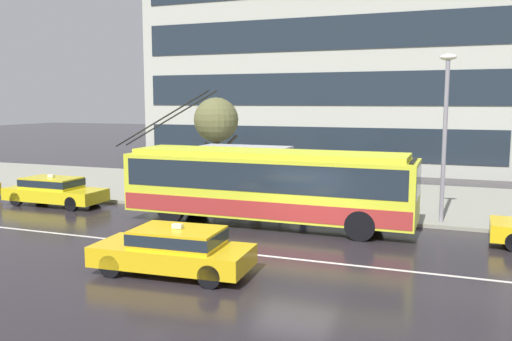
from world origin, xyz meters
name	(u,v)px	position (x,y,z in m)	size (l,w,h in m)	color
ground_plane	(296,248)	(0.00, 0.00, 0.00)	(160.00, 160.00, 0.00)	#272226
sidewalk_slab	(351,197)	(0.00, 9.33, 0.07)	(80.00, 10.00, 0.14)	gray
lane_centre_line	(285,258)	(0.00, -1.20, 0.00)	(72.00, 0.14, 0.01)	silver
trolleybus	(267,184)	(-1.97, 2.73, 1.57)	(12.02, 2.53, 5.12)	yellow
taxi_queued_behind_bus	(54,190)	(-12.30, 2.98, 0.70)	(4.67, 1.76, 1.39)	yellow
taxi_oncoming_near	(174,248)	(-2.38, -3.64, 0.70)	(4.42, 2.03, 1.39)	yellow
bus_shelter	(246,160)	(-4.12, 6.03, 2.06)	(4.06, 1.66, 2.57)	gray
pedestrian_at_shelter	(306,168)	(-1.60, 6.86, 1.73)	(1.50, 1.50, 1.95)	black
pedestrian_approaching_curb	(253,181)	(-3.78, 6.01, 1.16)	(0.50, 0.50, 1.72)	#554D4E
street_lamp	(445,123)	(4.26, 4.93, 3.87)	(0.60, 0.32, 6.27)	gray
street_tree_bare	(216,122)	(-6.31, 7.57, 3.70)	(2.18, 2.26, 4.74)	brown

